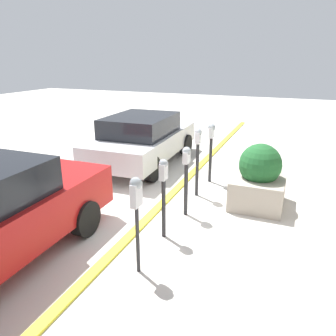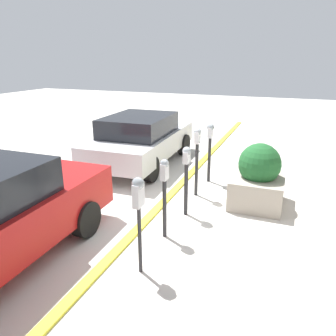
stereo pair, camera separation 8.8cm
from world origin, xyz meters
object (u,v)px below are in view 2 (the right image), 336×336
(parking_meter_middle, at_px, (186,169))
(planter_box, at_px, (258,179))
(parking_meter_second, at_px, (164,185))
(parking_meter_nearest, at_px, (139,201))
(parked_car_middle, at_px, (141,139))
(parking_meter_farthest, at_px, (210,142))
(parking_meter_fourth, at_px, (197,150))

(parking_meter_middle, bearing_deg, planter_box, -51.46)
(parking_meter_second, bearing_deg, planter_box, -34.50)
(parking_meter_nearest, xyz_separation_m, planter_box, (2.82, -1.22, -0.52))
(parking_meter_nearest, relative_size, parked_car_middle, 0.35)
(parking_meter_middle, relative_size, parking_meter_farthest, 0.95)
(parking_meter_second, xyz_separation_m, parking_meter_farthest, (2.73, -0.04, 0.06))
(parking_meter_second, xyz_separation_m, parked_car_middle, (3.39, 2.04, -0.20))
(parking_meter_second, distance_m, parking_meter_fourth, 1.83)
(parked_car_middle, bearing_deg, parking_meter_middle, -141.64)
(parking_meter_second, xyz_separation_m, parking_meter_middle, (0.88, -0.07, -0.01))
(parking_meter_middle, height_order, parked_car_middle, parked_car_middle)
(parking_meter_nearest, height_order, parking_meter_middle, parking_meter_nearest)
(parking_meter_second, relative_size, parking_meter_fourth, 0.92)
(planter_box, distance_m, parked_car_middle, 3.66)
(parking_meter_fourth, height_order, parked_car_middle, parking_meter_fourth)
(parking_meter_farthest, distance_m, parked_car_middle, 2.20)
(parking_meter_nearest, relative_size, parking_meter_second, 1.04)
(parking_meter_middle, height_order, planter_box, parking_meter_middle)
(parking_meter_second, height_order, parking_meter_fourth, parking_meter_fourth)
(parking_meter_middle, xyz_separation_m, parking_meter_fourth, (0.94, 0.08, 0.09))
(parking_meter_second, height_order, parked_car_middle, parked_car_middle)
(parking_meter_second, height_order, parking_meter_middle, parking_meter_second)
(parking_meter_nearest, height_order, parked_car_middle, parking_meter_nearest)
(parking_meter_second, distance_m, planter_box, 2.25)
(parking_meter_nearest, xyz_separation_m, parking_meter_second, (0.99, 0.04, -0.15))
(parking_meter_nearest, relative_size, planter_box, 1.10)
(parking_meter_second, relative_size, parked_car_middle, 0.33)
(parking_meter_middle, distance_m, parking_meter_fourth, 0.95)
(parking_meter_nearest, distance_m, parked_car_middle, 4.87)
(parking_meter_nearest, height_order, parking_meter_second, parking_meter_nearest)
(parking_meter_fourth, distance_m, planter_box, 1.34)
(parking_meter_farthest, xyz_separation_m, planter_box, (-0.90, -1.22, -0.43))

